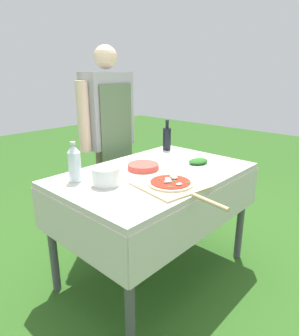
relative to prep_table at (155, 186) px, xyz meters
The scene contains 9 objects.
ground_plane 0.70m from the prep_table, ahead, with size 12.00×12.00×0.00m, color #2D5B1E.
prep_table is the anchor object (origin of this frame).
person_cook 0.80m from the prep_table, 74.20° to the left, with size 0.62×0.23×1.67m.
pizza_on_peel 0.31m from the prep_table, 117.66° to the right, with size 0.42×0.63×0.05m.
oil_bottle 0.64m from the prep_table, 31.90° to the left, with size 0.07×0.07×0.26m.
water_bottle 0.58m from the prep_table, 152.49° to the left, with size 0.08×0.08×0.25m.
herb_container 0.39m from the prep_table, 19.20° to the right, with size 0.21×0.17×0.04m.
mixing_tub 0.42m from the prep_table, behind, with size 0.17×0.17×0.11m, color silver.
plate_stack 0.16m from the prep_table, 98.71° to the left, with size 0.22×0.22×0.04m.
Camera 1 is at (-1.45, -1.29, 1.46)m, focal length 32.00 mm.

